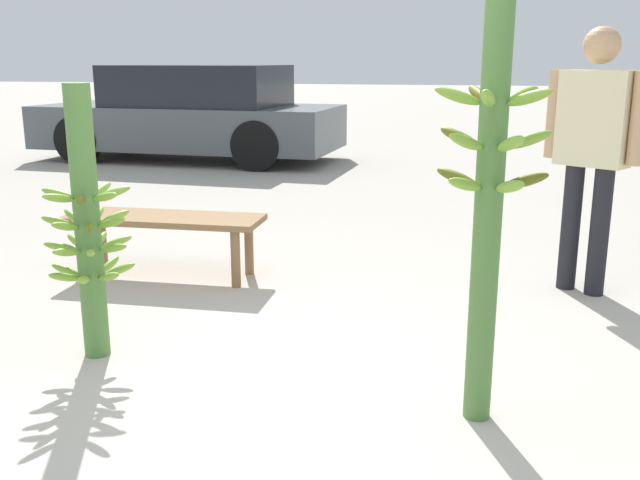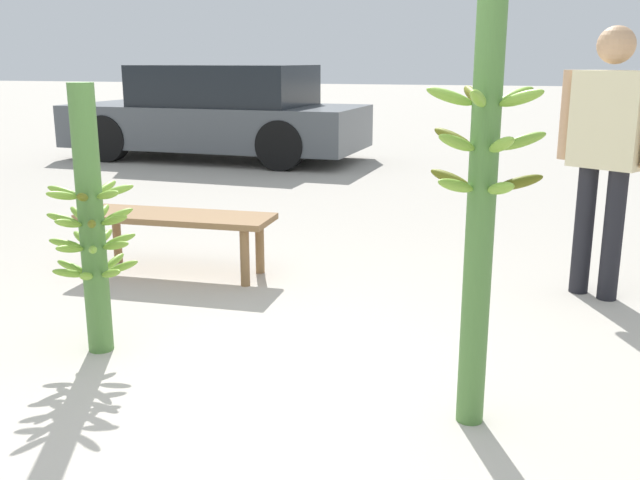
% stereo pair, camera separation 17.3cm
% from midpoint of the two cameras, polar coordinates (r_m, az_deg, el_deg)
% --- Properties ---
extents(ground_plane, '(80.00, 80.00, 0.00)m').
position_cam_midpoint_polar(ground_plane, '(3.06, -7.14, -13.42)').
color(ground_plane, '#B2AA9E').
extents(banana_stalk_left, '(0.43, 0.42, 1.31)m').
position_cam_midpoint_polar(banana_stalk_left, '(3.57, -19.42, 0.99)').
color(banana_stalk_left, '#4C7A38').
rests_on(banana_stalk_left, ground_plane).
extents(banana_stalk_center, '(0.45, 0.45, 1.75)m').
position_cam_midpoint_polar(banana_stalk_center, '(2.75, 11.63, 3.61)').
color(banana_stalk_center, '#4C7A38').
rests_on(banana_stalk_center, ground_plane).
extents(vendor_person, '(0.57, 0.40, 1.60)m').
position_cam_midpoint_polar(vendor_person, '(4.57, 20.01, 7.63)').
color(vendor_person, black).
rests_on(vendor_person, ground_plane).
extents(market_bench, '(1.33, 0.47, 0.41)m').
position_cam_midpoint_polar(market_bench, '(4.85, -13.36, 1.20)').
color(market_bench, olive).
rests_on(market_bench, ground_plane).
extents(parked_car, '(4.33, 1.87, 1.34)m').
position_cam_midpoint_polar(parked_car, '(10.58, -10.68, 9.84)').
color(parked_car, '#4C5156').
rests_on(parked_car, ground_plane).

